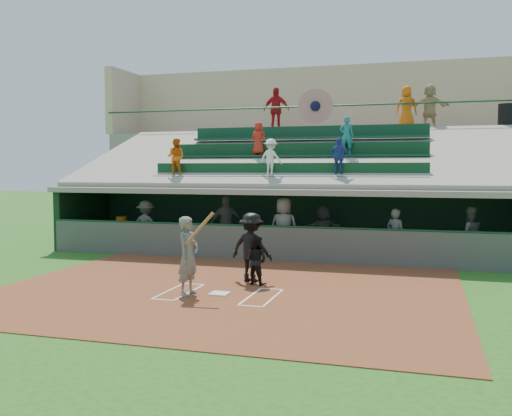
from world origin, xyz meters
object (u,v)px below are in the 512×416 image
(batter_at_plate, at_px, (188,255))
(water_cooler, at_px, (122,222))
(trash_bin, at_px, (506,115))
(home_plate, at_px, (220,294))
(white_table, at_px, (123,237))
(catcher, at_px, (256,260))

(batter_at_plate, height_order, water_cooler, batter_at_plate)
(trash_bin, bearing_deg, water_cooler, -156.66)
(home_plate, height_order, trash_bin, trash_bin)
(home_plate, xyz_separation_m, water_cooler, (-6.14, 6.29, 0.95))
(batter_at_plate, relative_size, water_cooler, 4.86)
(white_table, bearing_deg, catcher, -27.35)
(trash_bin, bearing_deg, home_plate, -121.82)
(catcher, xyz_separation_m, water_cooler, (-6.64, 4.96, 0.35))
(catcher, height_order, trash_bin, trash_bin)
(home_plate, relative_size, catcher, 0.35)
(white_table, bearing_deg, water_cooler, -161.56)
(water_cooler, xyz_separation_m, trash_bin, (13.71, 5.92, 4.06))
(home_plate, bearing_deg, water_cooler, 134.32)
(batter_at_plate, relative_size, trash_bin, 2.20)
(home_plate, relative_size, white_table, 0.51)
(home_plate, height_order, catcher, catcher)
(batter_at_plate, relative_size, white_table, 2.30)
(home_plate, bearing_deg, catcher, 69.31)
(water_cooler, distance_m, trash_bin, 15.48)
(home_plate, relative_size, water_cooler, 1.07)
(white_table, bearing_deg, batter_at_plate, -40.69)
(catcher, relative_size, water_cooler, 3.07)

